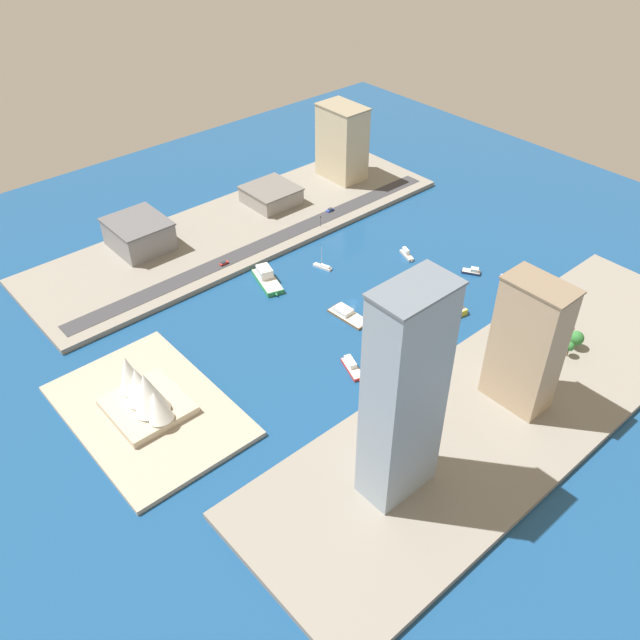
{
  "coord_description": "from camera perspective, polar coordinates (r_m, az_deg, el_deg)",
  "views": [
    {
      "loc": [
        -180.38,
        179.08,
        188.35
      ],
      "look_at": [
        -1.77,
        22.45,
        1.94
      ],
      "focal_mm": 37.52,
      "sensor_mm": 36.0,
      "label": 1
    }
  ],
  "objects": [
    {
      "name": "ground_plane",
      "position": [
        316.36,
        2.85,
        1.53
      ],
      "size": [
        440.0,
        440.0,
        0.0
      ],
      "primitive_type": "plane",
      "color": "navy"
    },
    {
      "name": "quay_west",
      "position": [
        274.48,
        15.9,
        -6.71
      ],
      "size": [
        70.0,
        240.0,
        2.56
      ],
      "primitive_type": "cube",
      "color": "gray",
      "rests_on": "ground_plane"
    },
    {
      "name": "quay_east",
      "position": [
        373.99,
        -6.7,
        7.83
      ],
      "size": [
        70.0,
        240.0,
        2.56
      ],
      "primitive_type": "cube",
      "color": "gray",
      "rests_on": "ground_plane"
    },
    {
      "name": "peninsula_point",
      "position": [
        269.41,
        -14.4,
        -7.49
      ],
      "size": [
        79.2,
        53.94,
        2.0
      ],
      "primitive_type": "cube",
      "color": "#A89E89",
      "rests_on": "ground_plane"
    },
    {
      "name": "road_strip",
      "position": [
        356.75,
        -4.5,
        6.62
      ],
      "size": [
        9.99,
        228.0,
        0.15
      ],
      "primitive_type": "cube",
      "color": "#38383D",
      "rests_on": "quay_east"
    },
    {
      "name": "sailboat_small_white",
      "position": [
        339.2,
        0.24,
        4.58
      ],
      "size": [
        10.92,
        5.1,
        12.66
      ],
      "color": "white",
      "rests_on": "ground_plane"
    },
    {
      "name": "barge_flat_brown",
      "position": [
        306.91,
        2.3,
        0.5
      ],
      "size": [
        21.13,
        9.02,
        3.29
      ],
      "color": "brown",
      "rests_on": "ground_plane"
    },
    {
      "name": "yacht_sleek_gray",
      "position": [
        351.18,
        7.39,
        5.6
      ],
      "size": [
        11.76,
        6.48,
        3.93
      ],
      "color": "#999EA3",
      "rests_on": "ground_plane"
    },
    {
      "name": "ferry_yellow_fast",
      "position": [
        318.14,
        10.85,
        1.59
      ],
      "size": [
        24.5,
        11.08,
        7.51
      ],
      "color": "yellow",
      "rests_on": "ground_plane"
    },
    {
      "name": "catamaran_blue",
      "position": [
        343.46,
        16.52,
        3.4
      ],
      "size": [
        16.81,
        17.89,
        4.04
      ],
      "color": "blue",
      "rests_on": "ground_plane"
    },
    {
      "name": "ferry_green_doubledeck",
      "position": [
        329.08,
        -4.57,
        3.57
      ],
      "size": [
        25.08,
        14.72,
        7.0
      ],
      "color": "#2D8C4C",
      "rests_on": "ground_plane"
    },
    {
      "name": "tugboat_red",
      "position": [
        279.16,
        2.74,
        -4.0
      ],
      "size": [
        15.55,
        9.21,
        3.68
      ],
      "color": "red",
      "rests_on": "ground_plane"
    },
    {
      "name": "patrol_launch_navy",
      "position": [
        343.83,
        12.83,
        4.08
      ],
      "size": [
        9.87,
        7.96,
        3.19
      ],
      "color": "#1E284C",
      "rests_on": "ground_plane"
    },
    {
      "name": "carpark_squat_concrete",
      "position": [
        392.95,
        -4.19,
        10.59
      ],
      "size": [
        27.98,
        27.74,
        9.62
      ],
      "color": "gray",
      "rests_on": "quay_east"
    },
    {
      "name": "tower_tall_glass",
      "position": [
        207.52,
        7.2,
        -6.51
      ],
      "size": [
        15.16,
        25.87,
        81.94
      ],
      "color": "#8C9EB2",
      "rests_on": "quay_west"
    },
    {
      "name": "apartment_midrise_tan",
      "position": [
        256.95,
        17.24,
        -2.01
      ],
      "size": [
        25.24,
        14.96,
        54.52
      ],
      "color": "tan",
      "rests_on": "quay_west"
    },
    {
      "name": "office_block_beige",
      "position": [
        415.73,
        1.89,
        14.93
      ],
      "size": [
        28.91,
        19.66,
        44.33
      ],
      "color": "#C6B793",
      "rests_on": "quay_east"
    },
    {
      "name": "warehouse_low_gray",
      "position": [
        361.03,
        -15.19,
        7.12
      ],
      "size": [
        31.37,
        27.87,
        15.06
      ],
      "color": "gray",
      "rests_on": "quay_east"
    },
    {
      "name": "hatchback_blue",
      "position": [
        384.58,
        0.87,
        9.38
      ],
      "size": [
        2.15,
        4.66,
        1.57
      ],
      "color": "black",
      "rests_on": "road_strip"
    },
    {
      "name": "pickup_red",
      "position": [
        340.83,
        -8.19,
        4.83
      ],
      "size": [
        1.84,
        4.7,
        1.4
      ],
      "color": "black",
      "rests_on": "road_strip"
    },
    {
      "name": "traffic_light_waterfront",
      "position": [
        367.65,
        0.06,
        8.55
      ],
      "size": [
        0.36,
        0.36,
        6.5
      ],
      "color": "black",
      "rests_on": "quay_east"
    },
    {
      "name": "opera_landmark",
      "position": [
        263.27,
        -14.78,
        -5.98
      ],
      "size": [
        32.99,
        28.26,
        20.7
      ],
      "color": "#BCAD93",
      "rests_on": "peninsula_point"
    },
    {
      "name": "park_tree_cluster",
      "position": [
        305.93,
        20.51,
        -0.8
      ],
      "size": [
        18.31,
        19.49,
        9.09
      ],
      "color": "brown",
      "rests_on": "quay_west"
    }
  ]
}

